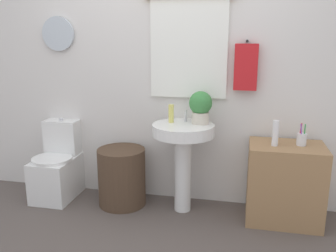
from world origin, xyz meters
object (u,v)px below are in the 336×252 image
(soap_bottle, at_px, (171,114))
(potted_plant, at_px, (201,106))
(wooden_cabinet, at_px, (284,183))
(pedestal_sink, at_px, (183,145))
(toilet, at_px, (58,168))
(laundry_hamper, at_px, (122,177))
(lotion_bottle, at_px, (275,133))
(toothbrush_cup, at_px, (302,139))

(soap_bottle, height_order, potted_plant, potted_plant)
(wooden_cabinet, xyz_separation_m, soap_bottle, (-1.00, 0.05, 0.55))
(pedestal_sink, xyz_separation_m, soap_bottle, (-0.12, 0.05, 0.27))
(toilet, xyz_separation_m, wooden_cabinet, (2.15, -0.03, 0.05))
(pedestal_sink, distance_m, soap_bottle, 0.30)
(laundry_hamper, height_order, wooden_cabinet, wooden_cabinet)
(potted_plant, bearing_deg, laundry_hamper, -175.27)
(laundry_hamper, xyz_separation_m, pedestal_sink, (0.58, 0.00, 0.35))
(wooden_cabinet, bearing_deg, potted_plant, 175.38)
(toilet, xyz_separation_m, lotion_bottle, (2.04, -0.07, 0.50))
(laundry_hamper, relative_size, potted_plant, 1.89)
(toothbrush_cup, bearing_deg, soap_bottle, 178.45)
(wooden_cabinet, bearing_deg, laundry_hamper, 180.00)
(wooden_cabinet, xyz_separation_m, toothbrush_cup, (0.11, 0.02, 0.39))
(toilet, relative_size, laundry_hamper, 1.41)
(potted_plant, bearing_deg, toothbrush_cup, -2.70)
(soap_bottle, height_order, toothbrush_cup, soap_bottle)
(laundry_hamper, bearing_deg, lotion_bottle, -1.69)
(toothbrush_cup, bearing_deg, wooden_cabinet, -169.61)
(wooden_cabinet, distance_m, lotion_bottle, 0.46)
(laundry_hamper, bearing_deg, toothbrush_cup, 0.72)
(potted_plant, distance_m, toothbrush_cup, 0.88)
(soap_bottle, relative_size, lotion_bottle, 0.76)
(potted_plant, bearing_deg, pedestal_sink, -156.80)
(wooden_cabinet, xyz_separation_m, lotion_bottle, (-0.11, -0.04, 0.45))
(pedestal_sink, bearing_deg, toothbrush_cup, 1.15)
(soap_bottle, xyz_separation_m, potted_plant, (0.26, 0.01, 0.08))
(lotion_bottle, relative_size, toothbrush_cup, 1.16)
(toilet, xyz_separation_m, soap_bottle, (1.15, 0.02, 0.60))
(laundry_hamper, height_order, toothbrush_cup, toothbrush_cup)
(potted_plant, bearing_deg, toilet, -178.94)
(potted_plant, relative_size, lotion_bottle, 1.34)
(toilet, xyz_separation_m, toothbrush_cup, (2.26, -0.01, 0.44))
(laundry_hamper, distance_m, wooden_cabinet, 1.47)
(potted_plant, xyz_separation_m, lotion_bottle, (0.63, -0.10, -0.18))
(lotion_bottle, distance_m, toothbrush_cup, 0.23)
(pedestal_sink, distance_m, wooden_cabinet, 0.93)
(laundry_hamper, relative_size, pedestal_sink, 0.67)
(laundry_hamper, xyz_separation_m, soap_bottle, (0.46, 0.05, 0.62))
(toilet, relative_size, pedestal_sink, 0.94)
(toothbrush_cup, bearing_deg, potted_plant, 177.30)
(laundry_hamper, bearing_deg, potted_plant, 4.73)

